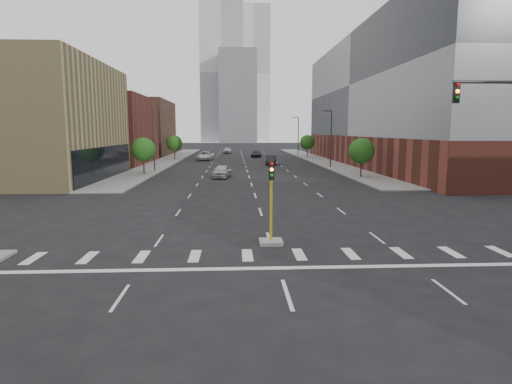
{
  "coord_description": "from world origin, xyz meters",
  "views": [
    {
      "loc": [
        -1.89,
        -12.79,
        5.9
      ],
      "look_at": [
        -0.69,
        10.84,
        2.5
      ],
      "focal_mm": 30.0,
      "sensor_mm": 36.0,
      "label": 1
    }
  ],
  "objects": [
    {
      "name": "streetlight_left",
      "position": [
        -13.41,
        50.0,
        5.01
      ],
      "size": [
        1.6,
        0.22,
        9.07
      ],
      "color": "#2D2D30",
      "rests_on": "ground"
    },
    {
      "name": "car_deep_right",
      "position": [
        3.01,
        82.82,
        0.72
      ],
      "size": [
        2.82,
        5.26,
        1.45
      ],
      "primitive_type": "imported",
      "rotation": [
        0.0,
        0.0,
        -0.17
      ],
      "color": "black",
      "rests_on": "ground"
    },
    {
      "name": "building_left_far_b",
      "position": [
        -27.5,
        92.0,
        6.5
      ],
      "size": [
        20.0,
        24.0,
        13.0
      ],
      "primitive_type": "cube",
      "color": "brown",
      "rests_on": "ground"
    },
    {
      "name": "tree_right_near",
      "position": [
        14.0,
        40.0,
        3.39
      ],
      "size": [
        3.2,
        3.2,
        4.85
      ],
      "color": "#382619",
      "rests_on": "ground"
    },
    {
      "name": "streetlight_right_a",
      "position": [
        13.41,
        55.0,
        5.01
      ],
      "size": [
        1.6,
        0.22,
        9.07
      ],
      "color": "#2D2D30",
      "rests_on": "ground"
    },
    {
      "name": "car_near_left",
      "position": [
        -3.48,
        41.1,
        0.83
      ],
      "size": [
        2.64,
        5.08,
        1.65
      ],
      "primitive_type": "imported",
      "rotation": [
        0.0,
        0.0,
        -0.15
      ],
      "color": "#ACABB0",
      "rests_on": "ground"
    },
    {
      "name": "building_left_far_a",
      "position": [
        -27.5,
        66.0,
        6.0
      ],
      "size": [
        20.0,
        22.0,
        12.0
      ],
      "primitive_type": "cube",
      "color": "brown",
      "rests_on": "ground"
    },
    {
      "name": "tower_left",
      "position": [
        -8.0,
        220.0,
        35.0
      ],
      "size": [
        22.0,
        22.0,
        70.0
      ],
      "primitive_type": "cube",
      "color": "#B2B7BC",
      "rests_on": "ground"
    },
    {
      "name": "tower_mid",
      "position": [
        0.0,
        200.0,
        22.0
      ],
      "size": [
        18.0,
        18.0,
        44.0
      ],
      "primitive_type": "cube",
      "color": "slate",
      "rests_on": "ground"
    },
    {
      "name": "ground",
      "position": [
        0.0,
        0.0,
        0.0
      ],
      "size": [
        400.0,
        400.0,
        0.0
      ],
      "primitive_type": "plane",
      "color": "black",
      "rests_on": "ground"
    },
    {
      "name": "tree_right_far",
      "position": [
        14.0,
        80.0,
        3.39
      ],
      "size": [
        3.2,
        3.2,
        4.85
      ],
      "color": "#382619",
      "rests_on": "ground"
    },
    {
      "name": "tree_left_near",
      "position": [
        -14.0,
        45.0,
        3.39
      ],
      "size": [
        3.2,
        3.2,
        4.85
      ],
      "color": "#382619",
      "rests_on": "ground"
    },
    {
      "name": "tree_left_far",
      "position": [
        -14.0,
        75.0,
        3.39
      ],
      "size": [
        3.2,
        3.2,
        4.85
      ],
      "color": "#382619",
      "rests_on": "ground"
    },
    {
      "name": "sidewalk_right_far",
      "position": [
        15.0,
        74.0,
        0.07
      ],
      "size": [
        5.0,
        92.0,
        0.15
      ],
      "primitive_type": "cube",
      "color": "gray",
      "rests_on": "ground"
    },
    {
      "name": "tower_right",
      "position": [
        10.0,
        260.0,
        40.0
      ],
      "size": [
        20.0,
        20.0,
        80.0
      ],
      "primitive_type": "cube",
      "color": "#B2B7BC",
      "rests_on": "ground"
    },
    {
      "name": "car_far_left",
      "position": [
        -7.68,
        73.94,
        0.86
      ],
      "size": [
        3.53,
        6.47,
        1.72
      ],
      "primitive_type": "imported",
      "rotation": [
        0.0,
        0.0,
        -0.11
      ],
      "color": "white",
      "rests_on": "ground"
    },
    {
      "name": "building_right_main",
      "position": [
        29.5,
        60.0,
        11.0
      ],
      "size": [
        24.0,
        70.0,
        22.0
      ],
      "color": "brown",
      "rests_on": "ground"
    },
    {
      "name": "median_traffic_signal",
      "position": [
        0.0,
        8.97,
        0.97
      ],
      "size": [
        1.2,
        1.2,
        4.4
      ],
      "color": "#999993",
      "rests_on": "ground"
    },
    {
      "name": "sidewalk_left_far",
      "position": [
        -15.0,
        74.0,
        0.07
      ],
      "size": [
        5.0,
        92.0,
        0.15
      ],
      "primitive_type": "cube",
      "color": "gray",
      "rests_on": "ground"
    },
    {
      "name": "building_left_mid",
      "position": [
        -27.5,
        40.0,
        7.0
      ],
      "size": [
        20.0,
        24.0,
        14.0
      ],
      "primitive_type": "cube",
      "color": "#9E8C59",
      "rests_on": "ground"
    },
    {
      "name": "streetlight_right_b",
      "position": [
        13.41,
        90.0,
        5.01
      ],
      "size": [
        1.6,
        0.22,
        9.07
      ],
      "color": "#2D2D30",
      "rests_on": "ground"
    },
    {
      "name": "car_distant",
      "position": [
        -3.68,
        98.64,
        0.79
      ],
      "size": [
        2.37,
        4.83,
        1.59
      ],
      "primitive_type": "imported",
      "rotation": [
        0.0,
        0.0,
        -0.11
      ],
      "color": "silver",
      "rests_on": "ground"
    },
    {
      "name": "car_mid_right",
      "position": [
        4.52,
        61.58,
        0.84
      ],
      "size": [
        2.3,
        5.23,
        1.67
      ],
      "primitive_type": "imported",
      "rotation": [
        0.0,
        0.0,
        -0.11
      ],
      "color": "black",
      "rests_on": "ground"
    }
  ]
}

